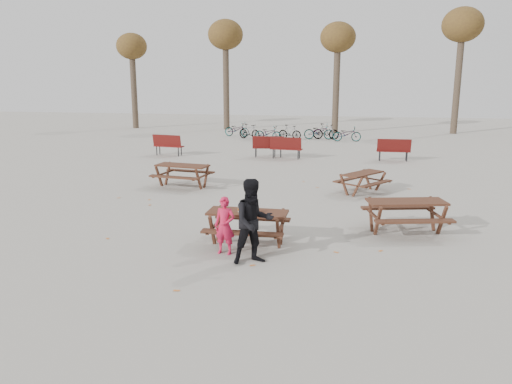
% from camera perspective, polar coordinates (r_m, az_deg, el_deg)
% --- Properties ---
extents(ground, '(80.00, 80.00, 0.00)m').
position_cam_1_polar(ground, '(11.50, -0.96, -5.96)').
color(ground, gray).
rests_on(ground, ground).
extents(main_picnic_table, '(1.80, 1.45, 0.78)m').
position_cam_1_polar(main_picnic_table, '(11.32, -0.97, -3.15)').
color(main_picnic_table, '#361C13').
rests_on(main_picnic_table, ground).
extents(food_tray, '(0.18, 0.11, 0.03)m').
position_cam_1_polar(food_tray, '(11.17, -1.46, -2.28)').
color(food_tray, white).
rests_on(food_tray, main_picnic_table).
extents(bread_roll, '(0.14, 0.06, 0.05)m').
position_cam_1_polar(bread_roll, '(11.16, -1.46, -2.07)').
color(bread_roll, tan).
rests_on(bread_roll, food_tray).
extents(soda_bottle, '(0.07, 0.07, 0.17)m').
position_cam_1_polar(soda_bottle, '(11.22, -1.92, -1.93)').
color(soda_bottle, silver).
rests_on(soda_bottle, main_picnic_table).
extents(child, '(0.49, 0.35, 1.26)m').
position_cam_1_polar(child, '(10.73, -3.59, -3.86)').
color(child, '#CF1941').
rests_on(child, ground).
extents(adult, '(1.08, 1.01, 1.76)m').
position_cam_1_polar(adult, '(10.10, -0.30, -3.40)').
color(adult, black).
rests_on(adult, ground).
extents(picnic_table_east, '(2.17, 1.90, 0.80)m').
position_cam_1_polar(picnic_table_east, '(12.76, 16.73, -2.72)').
color(picnic_table_east, '#361C13').
rests_on(picnic_table_east, ground).
extents(picnic_table_north, '(2.02, 1.72, 0.78)m').
position_cam_1_polar(picnic_table_north, '(17.55, -8.38, 1.84)').
color(picnic_table_north, '#361C13').
rests_on(picnic_table_north, ground).
extents(picnic_table_far, '(1.95, 2.02, 0.68)m').
position_cam_1_polar(picnic_table_far, '(16.84, 12.08, 1.04)').
color(picnic_table_far, '#361C13').
rests_on(picnic_table_far, ground).
extents(park_bench_row, '(12.30, 1.10, 1.03)m').
position_cam_1_polar(park_bench_row, '(23.79, 2.44, 5.15)').
color(park_bench_row, maroon).
rests_on(park_bench_row, ground).
extents(bicycle_row, '(8.84, 2.84, 0.97)m').
position_cam_1_polar(bicycle_row, '(31.16, 4.04, 6.88)').
color(bicycle_row, black).
rests_on(bicycle_row, ground).
extents(tree_row, '(32.17, 3.52, 8.26)m').
position_cam_1_polar(tree_row, '(35.91, 9.20, 16.69)').
color(tree_row, '#382B21').
rests_on(tree_row, ground).
extents(fallen_leaves, '(11.00, 11.00, 0.01)m').
position_cam_1_polar(fallen_leaves, '(13.77, 3.24, -2.77)').
color(fallen_leaves, '#CD7131').
rests_on(fallen_leaves, ground).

